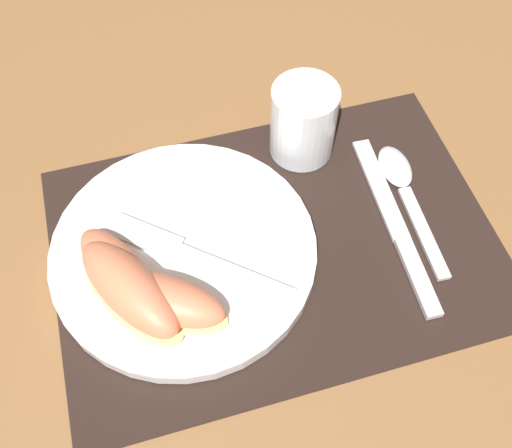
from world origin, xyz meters
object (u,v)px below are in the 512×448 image
knife (396,226)px  citrus_wedge_0 (121,274)px  plate (184,251)px  juice_glass (303,125)px  citrus_wedge_1 (130,290)px  citrus_wedge_2 (165,300)px  spoon (402,183)px  fork (186,253)px

knife → citrus_wedge_0: size_ratio=1.67×
plate → juice_glass: 0.19m
citrus_wedge_1 → citrus_wedge_2: (0.03, -0.02, -0.00)m
plate → citrus_wedge_2: (-0.03, -0.06, 0.02)m
plate → juice_glass: juice_glass is taller
spoon → citrus_wedge_0: size_ratio=1.29×
citrus_wedge_2 → citrus_wedge_1: bearing=149.1°
juice_glass → knife: size_ratio=0.39×
plate → citrus_wedge_1: bearing=-143.1°
spoon → fork: bearing=-173.3°
juice_glass → fork: juice_glass is taller
juice_glass → spoon: 0.12m
citrus_wedge_1 → juice_glass: bearing=34.0°
knife → citrus_wedge_1: (-0.27, -0.01, 0.03)m
plate → knife: size_ratio=1.20×
plate → citrus_wedge_2: bearing=-115.4°
plate → spoon: plate is taller
citrus_wedge_0 → fork: bearing=11.3°
knife → citrus_wedge_1: citrus_wedge_1 is taller
citrus_wedge_2 → plate: bearing=64.6°
plate → fork: size_ratio=1.62×
knife → juice_glass: bearing=115.5°
fork → citrus_wedge_1: citrus_wedge_1 is taller
citrus_wedge_2 → knife: bearing=7.2°
juice_glass → citrus_wedge_2: bearing=-139.0°
citrus_wedge_0 → spoon: bearing=7.6°
citrus_wedge_0 → juice_glass: bearing=29.2°
spoon → citrus_wedge_0: (-0.31, -0.04, 0.03)m
knife → spoon: bearing=60.6°
spoon → knife: bearing=-119.4°
citrus_wedge_0 → citrus_wedge_2: citrus_wedge_2 is taller
juice_glass → spoon: (0.09, -0.08, -0.03)m
plate → spoon: 0.25m
spoon → fork: fork is taller
knife → citrus_wedge_0: 0.28m
citrus_wedge_0 → citrus_wedge_2: (0.03, -0.04, 0.00)m
plate → citrus_wedge_0: size_ratio=2.00×
citrus_wedge_1 → citrus_wedge_2: citrus_wedge_1 is taller
juice_glass → citrus_wedge_0: (-0.22, -0.12, -0.01)m
citrus_wedge_1 → citrus_wedge_2: bearing=-30.9°
citrus_wedge_0 → citrus_wedge_1: (0.01, -0.02, 0.01)m
spoon → juice_glass: bearing=137.6°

